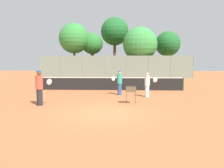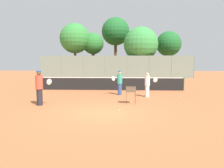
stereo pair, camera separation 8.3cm
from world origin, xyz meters
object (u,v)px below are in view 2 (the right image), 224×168
object	(u,v)px
player_white_outfit	(120,83)
ball_cart	(131,91)
tennis_net	(112,83)
player_yellow_shirt	(39,87)
player_red_cap	(147,85)

from	to	relation	value
player_white_outfit	ball_cart	world-z (taller)	player_white_outfit
player_white_outfit	tennis_net	bearing A→B (deg)	-110.29
player_yellow_shirt	ball_cart	size ratio (longest dim) A/B	1.93
player_red_cap	ball_cart	size ratio (longest dim) A/B	1.66
tennis_net	player_white_outfit	bearing A→B (deg)	-74.70
player_white_outfit	player_red_cap	distance (m)	2.06
tennis_net	ball_cart	size ratio (longest dim) A/B	11.94
tennis_net	player_red_cap	bearing A→B (deg)	-52.03
tennis_net	player_white_outfit	size ratio (longest dim) A/B	6.88
tennis_net	player_yellow_shirt	bearing A→B (deg)	-120.35
player_white_outfit	player_red_cap	size ratio (longest dim) A/B	1.04
ball_cart	player_yellow_shirt	bearing A→B (deg)	-172.39
player_yellow_shirt	ball_cart	xyz separation A→B (m)	(5.04, 0.67, -0.24)
tennis_net	player_red_cap	distance (m)	4.18
tennis_net	player_red_cap	xyz separation A→B (m)	(2.56, -3.29, 0.29)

